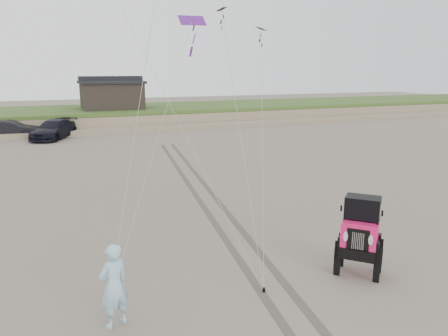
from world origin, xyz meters
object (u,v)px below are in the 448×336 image
Objects in this scene: cabin at (112,94)px; jeep at (359,244)px; truck_c at (54,129)px; truck_b at (11,129)px; man at (114,286)px.

cabin is 37.82m from jeep.
truck_b is at bearing -178.96° from truck_c.
truck_b is 33.57m from jeep.
cabin reaches higher than man.
truck_c is (-6.02, -7.64, -2.44)m from cabin.
cabin reaches higher than jeep.
truck_b is (-9.40, -5.96, -2.48)m from cabin.
man is at bearing -134.07° from jeep.
cabin is 10.03m from truck_c.
cabin reaches higher than truck_c.
truck_c is 1.12× the size of jeep.
truck_c is at bearing -113.80° from man.
truck_b is at bearing 154.90° from jeep.
truck_b is 2.29× the size of man.
truck_c is (3.38, -1.68, 0.04)m from truck_b.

